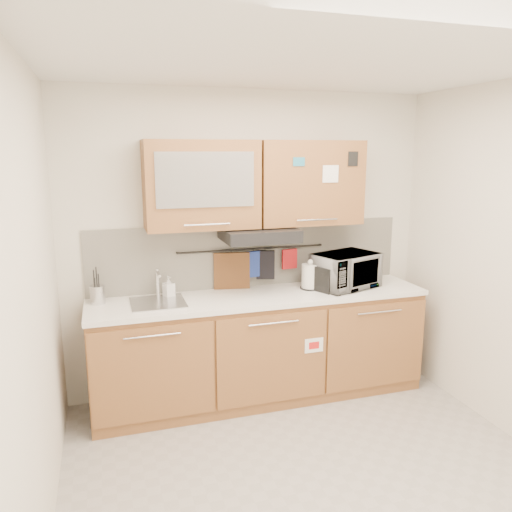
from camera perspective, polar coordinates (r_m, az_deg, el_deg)
floor at (r=3.57m, az=6.94°, el=-24.09°), size 3.20×3.20×0.00m
ceiling at (r=2.94m, az=8.31°, el=21.72°), size 3.20×3.20×0.00m
wall_back at (r=4.37m, az=-0.64°, el=1.45°), size 3.20×0.00×3.20m
wall_left at (r=2.76m, az=-24.37°, el=-5.87°), size 0.00×3.00×3.00m
base_cabinet at (r=4.35m, az=0.57°, el=-10.95°), size 2.80×0.64×0.88m
countertop at (r=4.18m, az=0.59°, el=-4.70°), size 2.82×0.62×0.04m
backsplash at (r=4.38m, az=-0.59°, el=0.14°), size 2.80×0.02×0.56m
upper_cabinets at (r=4.14m, az=-0.01°, el=8.26°), size 1.82×0.37×0.70m
range_hood at (r=4.12m, az=0.35°, el=2.49°), size 0.60×0.46×0.10m
sink at (r=4.02m, az=-11.14°, el=-5.23°), size 0.42×0.40×0.26m
utensil_rail at (r=4.33m, az=-0.45°, el=0.81°), size 1.30×0.02×0.02m
utensil_crock at (r=4.11m, az=-17.66°, el=-4.18°), size 0.15×0.15×0.29m
kettle at (r=4.35m, az=6.22°, el=-2.41°), size 0.20×0.19×0.26m
toaster at (r=4.33m, az=8.70°, el=-2.45°), size 0.33×0.27×0.21m
microwave at (r=4.42m, az=10.18°, el=-1.65°), size 0.64×0.53×0.30m
soap_bottle at (r=4.15m, az=-9.95°, el=-3.47°), size 0.10×0.10×0.17m
cutting_board at (r=4.31m, az=-2.78°, el=-2.12°), size 0.31×0.08×0.38m
oven_mitt at (r=4.35m, az=-0.26°, el=-0.93°), size 0.14×0.06×0.22m
dark_pouch at (r=4.38m, az=1.08°, el=-1.01°), size 0.17×0.09×0.25m
pot_holder at (r=4.45m, az=3.85°, el=-0.34°), size 0.14×0.04×0.18m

